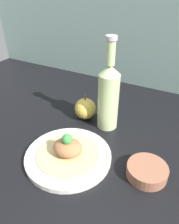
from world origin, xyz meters
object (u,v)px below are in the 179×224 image
at_px(apple, 85,109).
at_px(dipping_bowl, 147,171).
at_px(plate, 68,156).
at_px(plated_food, 68,149).
at_px(cider_bottle, 108,95).

relative_size(apple, dipping_bowl, 0.86).
height_order(plate, plated_food, plated_food).
height_order(plated_food, dipping_bowl, plated_food).
distance_m(plated_food, cider_bottle, 0.22).
bearing_deg(cider_bottle, plated_food, -99.40).
bearing_deg(dipping_bowl, cider_bottle, 139.79).
distance_m(cider_bottle, apple, 0.12).
height_order(cider_bottle, dipping_bowl, cider_bottle).
xyz_separation_m(plate, cider_bottle, (0.03, 0.20, 0.11)).
bearing_deg(dipping_bowl, apple, 149.32).
height_order(plate, apple, apple).
distance_m(plate, apple, 0.22).
xyz_separation_m(plated_food, dipping_bowl, (0.22, 0.04, -0.02)).
bearing_deg(dipping_bowl, plate, -168.76).
bearing_deg(plated_food, apple, 105.52).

